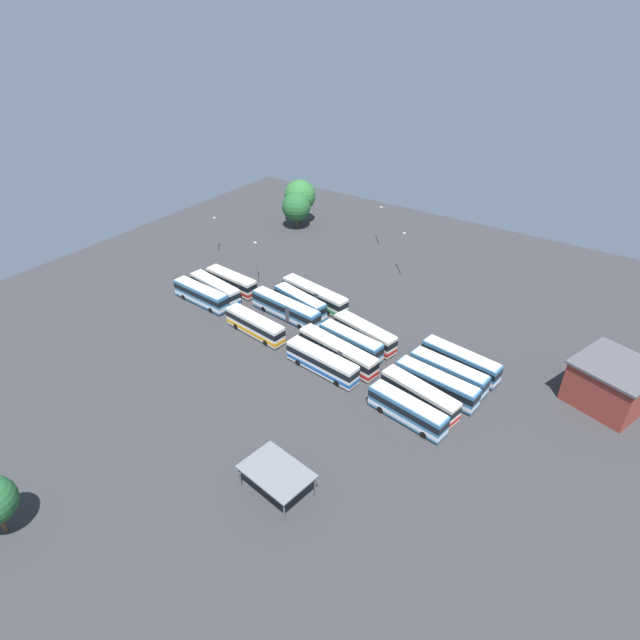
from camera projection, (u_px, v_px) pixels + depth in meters
ground_plane at (317, 334)px, 87.84m from camera, size 124.23×124.23×0.00m
bus_row0_slot0 at (460, 361)px, 78.52m from camera, size 12.39×4.02×3.46m
bus_row0_slot1 at (448, 373)px, 76.14m from camera, size 11.88×3.66×3.46m
bus_row0_slot2 at (436, 384)px, 74.03m from camera, size 12.49×3.68×3.46m
bus_row0_slot3 at (419, 395)px, 71.96m from camera, size 12.01×4.79×3.46m
bus_row0_slot4 at (407, 410)px, 69.41m from camera, size 11.52×4.11×3.46m
bus_row1_slot1 at (365, 333)px, 84.77m from camera, size 11.84×4.77×3.46m
bus_row1_slot2 at (351, 342)px, 82.69m from camera, size 11.42×3.95×3.46m
bus_row1_slot3 at (338, 352)px, 80.51m from camera, size 14.42×4.63×3.46m
bus_row1_slot4 at (322, 362)px, 78.33m from camera, size 12.50×3.74×3.46m
bus_row2_slot0 at (315, 295)px, 95.28m from camera, size 14.42×4.68×3.46m
bus_row2_slot1 at (300, 302)px, 93.14m from camera, size 11.59×4.72×3.46m
bus_row2_slot2 at (286, 309)px, 91.32m from camera, size 14.39×3.93×3.46m
bus_row2_slot4 at (255, 325)px, 86.88m from camera, size 11.99×3.85×3.46m
bus_row3_slot2 at (231, 281)px, 99.79m from camera, size 11.48×3.33×3.46m
bus_row3_slot3 at (215, 288)px, 97.43m from camera, size 12.16×4.24×3.46m
bus_row3_slot4 at (201, 295)px, 95.44m from camera, size 12.29×3.27×3.46m
depot_building at (611, 383)px, 71.88m from camera, size 11.99×12.12×6.42m
maintenance_shelter at (276, 472)px, 58.75m from camera, size 8.51×6.40×3.42m
lamp_post_mid_lot at (257, 261)px, 100.89m from camera, size 0.56×0.28×8.49m
lamp_post_far_corner at (403, 252)px, 103.53m from camera, size 0.56×0.28×8.98m
lamp_post_by_building at (380, 224)px, 116.07m from camera, size 0.56×0.28×8.78m
lamp_post_near_entrance at (216, 233)px, 113.22m from camera, size 0.56×0.28×7.79m
tree_south_edge at (300, 196)px, 126.05m from camera, size 7.50×7.50×10.53m
tree_north_edge at (296, 207)px, 123.99m from camera, size 6.72×6.72×8.63m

